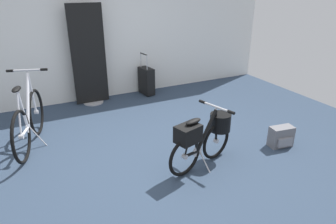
{
  "coord_description": "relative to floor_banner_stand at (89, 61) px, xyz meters",
  "views": [
    {
      "loc": [
        -1.44,
        -2.98,
        2.09
      ],
      "look_at": [
        0.12,
        0.2,
        0.55
      ],
      "focal_mm": 32.31,
      "sensor_mm": 36.0,
      "label": 1
    }
  ],
  "objects": [
    {
      "name": "ground_plane",
      "position": [
        0.38,
        -2.35,
        -0.8
      ],
      "size": [
        6.93,
        6.93,
        0.0
      ],
      "primitive_type": "plane",
      "color": "#2D3D51"
    },
    {
      "name": "back_wall",
      "position": [
        0.38,
        0.28,
        0.53
      ],
      "size": [
        6.93,
        0.1,
        2.66
      ],
      "primitive_type": "cube",
      "color": "white",
      "rests_on": "ground_plane"
    },
    {
      "name": "floor_banner_stand",
      "position": [
        0.0,
        0.0,
        0.0
      ],
      "size": [
        0.6,
        0.36,
        1.77
      ],
      "color": "#B7B7BC",
      "rests_on": "ground_plane"
    },
    {
      "name": "folding_bike_foreground",
      "position": [
        0.73,
        -2.66,
        -0.4
      ],
      "size": [
        1.01,
        0.52,
        0.74
      ],
      "color": "black",
      "rests_on": "ground_plane"
    },
    {
      "name": "display_bike_left",
      "position": [
        -1.12,
        -1.23,
        -0.42
      ],
      "size": [
        0.59,
        1.39,
        1.0
      ],
      "color": "black",
      "rests_on": "ground_plane"
    },
    {
      "name": "rolling_suitcase",
      "position": [
        1.08,
        -0.01,
        -0.51
      ],
      "size": [
        0.23,
        0.38,
        0.83
      ],
      "color": "black",
      "rests_on": "ground_plane"
    },
    {
      "name": "backpack_on_floor",
      "position": [
        1.93,
        -2.74,
        -0.66
      ],
      "size": [
        0.34,
        0.23,
        0.28
      ],
      "color": "slate",
      "rests_on": "ground_plane"
    }
  ]
}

